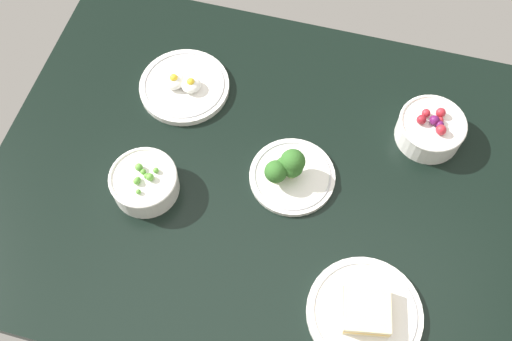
{
  "coord_description": "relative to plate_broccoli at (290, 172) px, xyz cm",
  "views": [
    {
      "loc": [
        -14.72,
        55.09,
        113.21
      ],
      "look_at": [
        0.0,
        0.0,
        6.0
      ],
      "focal_mm": 41.24,
      "sensor_mm": 36.0,
      "label": 1
    }
  ],
  "objects": [
    {
      "name": "dining_table",
      "position": [
        6.9,
        1.13,
        -4.7
      ],
      "size": [
        110.3,
        86.73,
        4.0
      ],
      "primitive_type": "cube",
      "color": "black",
      "rests_on": "ground"
    },
    {
      "name": "plate_broccoli",
      "position": [
        0.0,
        0.0,
        0.0
      ],
      "size": [
        17.94,
        17.94,
        8.45
      ],
      "color": "white",
      "rests_on": "dining_table"
    },
    {
      "name": "bowl_peas",
      "position": [
        27.9,
        10.09,
        0.31
      ],
      "size": [
        13.85,
        13.85,
        6.82
      ],
      "color": "white",
      "rests_on": "dining_table"
    },
    {
      "name": "plate_eggs",
      "position": [
        28.31,
        -16.07,
        -1.54
      ],
      "size": [
        20.31,
        20.31,
        4.84
      ],
      "color": "white",
      "rests_on": "dining_table"
    },
    {
      "name": "plate_sandwich",
      "position": [
        -20.09,
        24.24,
        -1.43
      ],
      "size": [
        21.62,
        21.62,
        4.49
      ],
      "color": "white",
      "rests_on": "dining_table"
    },
    {
      "name": "bowl_berries",
      "position": [
        -26.52,
        -17.55,
        0.54
      ],
      "size": [
        14.29,
        14.29,
        7.67
      ],
      "color": "white",
      "rests_on": "dining_table"
    }
  ]
}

